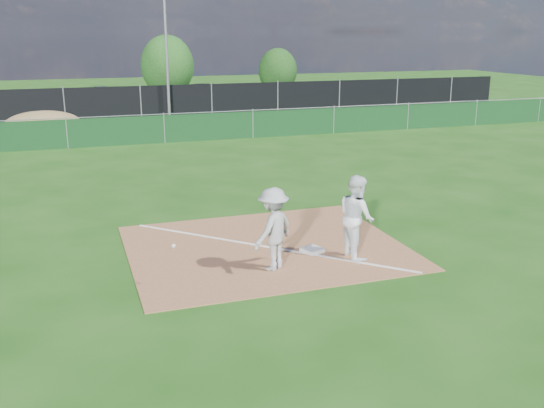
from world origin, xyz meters
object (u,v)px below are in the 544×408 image
at_px(first_base, 312,250).
at_px(play_at_first, 273,229).
at_px(tree_mid, 167,66).
at_px(tree_right, 278,71).
at_px(light_pole, 166,44).
at_px(car_mid, 110,98).
at_px(car_left, 1,103).
at_px(runner, 356,216).
at_px(car_right, 211,95).

bearing_deg(first_base, play_at_first, -150.21).
bearing_deg(tree_mid, tree_right, 0.87).
xyz_separation_m(light_pole, car_mid, (-2.75, 5.42, -3.31)).
bearing_deg(play_at_first, car_left, 104.58).
xyz_separation_m(runner, tree_mid, (1.57, 33.40, 1.41)).
xyz_separation_m(light_pole, tree_right, (10.15, 10.70, -2.21)).
relative_size(play_at_first, car_right, 0.55).
bearing_deg(car_right, light_pole, 142.27).
relative_size(play_at_first, runner, 1.52).
height_order(car_left, tree_right, tree_right).
bearing_deg(tree_right, runner, -106.60).
xyz_separation_m(play_at_first, runner, (1.91, 0.15, 0.03)).
height_order(first_base, car_right, car_right).
relative_size(car_right, tree_mid, 1.10).
height_order(play_at_first, car_mid, play_at_first).
height_order(play_at_first, tree_mid, tree_mid).
relative_size(light_pole, tree_mid, 1.79).
height_order(car_right, tree_right, tree_right).
bearing_deg(first_base, car_left, 107.12).
height_order(car_right, tree_mid, tree_mid).
height_order(runner, car_left, runner).
bearing_deg(light_pole, car_left, 152.04).
xyz_separation_m(tree_mid, tree_right, (8.43, 0.13, -0.51)).
height_order(runner, tree_right, tree_right).
distance_m(play_at_first, tree_mid, 33.76).
relative_size(car_mid, tree_right, 1.19).
distance_m(first_base, play_at_first, 1.53).
xyz_separation_m(runner, car_left, (-9.13, 27.60, -0.21)).
bearing_deg(tree_right, car_right, -138.59).
distance_m(car_right, tree_mid, 6.21).
height_order(first_base, car_left, car_left).
xyz_separation_m(first_base, car_right, (4.13, 27.17, 0.66)).
xyz_separation_m(first_base, car_left, (-8.35, 27.10, 0.62)).
height_order(first_base, car_mid, car_mid).
bearing_deg(runner, play_at_first, 94.27).
height_order(play_at_first, car_right, play_at_first).
bearing_deg(tree_mid, car_mid, -130.95).
xyz_separation_m(car_mid, car_right, (6.26, -0.58, 0.03)).
bearing_deg(car_left, car_right, -105.90).
height_order(car_left, car_mid, car_mid).
bearing_deg(car_mid, car_left, 73.16).
xyz_separation_m(light_pole, first_base, (-0.63, -22.33, -3.94)).
distance_m(light_pole, car_right, 6.81).
bearing_deg(car_mid, play_at_first, 159.20).
relative_size(runner, car_right, 0.36).
bearing_deg(light_pole, runner, -89.63).
distance_m(first_base, car_right, 27.49).
bearing_deg(car_right, runner, 171.28).
distance_m(car_mid, tree_mid, 7.01).
height_order(light_pole, car_right, light_pole).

